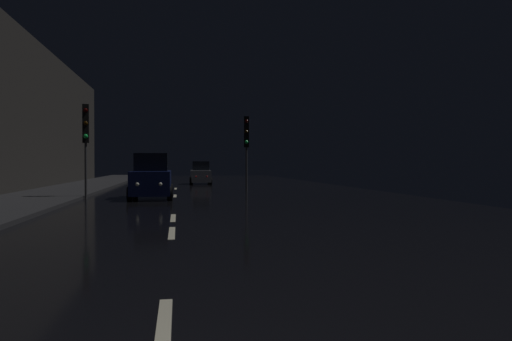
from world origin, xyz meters
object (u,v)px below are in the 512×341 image
traffic_light_far_left (86,131)px  car_distant_taillights (200,174)px  traffic_light_far_right (246,137)px  car_approaching_headlights (152,178)px  streetlamp_overhead (3,51)px

traffic_light_far_left → car_distant_taillights: size_ratio=1.23×
traffic_light_far_left → car_distant_taillights: (6.36, 16.04, -2.49)m
traffic_light_far_right → car_approaching_headlights: 7.62m
car_distant_taillights → car_approaching_headlights: bearing=168.9°
streetlamp_overhead → car_approaching_headlights: 12.75m
streetlamp_overhead → traffic_light_far_right: bearing=63.4°
streetlamp_overhead → car_distant_taillights: 29.03m
car_approaching_headlights → traffic_light_far_left: bearing=-93.4°
streetlamp_overhead → car_distant_taillights: (6.09, 28.16, -3.63)m
traffic_light_far_right → car_approaching_headlights: size_ratio=1.04×
streetlamp_overhead → car_distant_taillights: size_ratio=1.77×
car_approaching_headlights → car_distant_taillights: car_approaching_headlights is taller
traffic_light_far_right → car_distant_taillights: 11.94m
traffic_light_far_left → streetlamp_overhead: size_ratio=0.69×
traffic_light_far_right → car_distant_taillights: bearing=-160.7°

